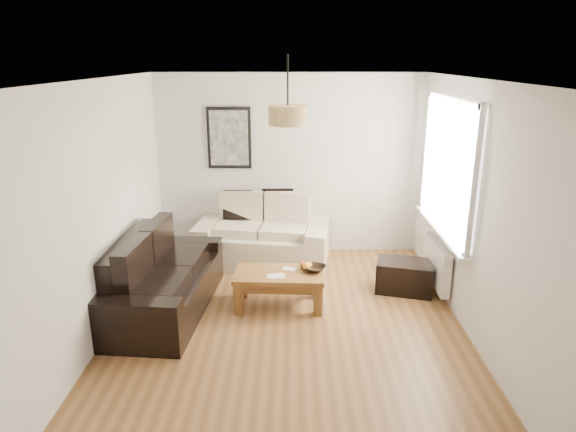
{
  "coord_description": "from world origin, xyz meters",
  "views": [
    {
      "loc": [
        0.05,
        -4.97,
        2.81
      ],
      "look_at": [
        0.0,
        0.6,
        1.05
      ],
      "focal_mm": 31.68,
      "sensor_mm": 36.0,
      "label": 1
    }
  ],
  "objects_px": {
    "coffee_table": "(279,289)",
    "ottoman": "(405,276)",
    "loveseat_cream": "(263,231)",
    "sofa_leather": "(162,275)"
  },
  "relations": [
    {
      "from": "loveseat_cream",
      "to": "sofa_leather",
      "type": "relative_size",
      "value": 0.92
    },
    {
      "from": "loveseat_cream",
      "to": "ottoman",
      "type": "bearing_deg",
      "value": -20.11
    },
    {
      "from": "sofa_leather",
      "to": "ottoman",
      "type": "height_order",
      "value": "sofa_leather"
    },
    {
      "from": "sofa_leather",
      "to": "coffee_table",
      "type": "relative_size",
      "value": 1.92
    },
    {
      "from": "sofa_leather",
      "to": "coffee_table",
      "type": "bearing_deg",
      "value": -80.44
    },
    {
      "from": "coffee_table",
      "to": "sofa_leather",
      "type": "bearing_deg",
      "value": -175.1
    },
    {
      "from": "sofa_leather",
      "to": "loveseat_cream",
      "type": "bearing_deg",
      "value": -31.22
    },
    {
      "from": "ottoman",
      "to": "loveseat_cream",
      "type": "bearing_deg",
      "value": 152.42
    },
    {
      "from": "coffee_table",
      "to": "ottoman",
      "type": "height_order",
      "value": "coffee_table"
    },
    {
      "from": "coffee_table",
      "to": "loveseat_cream",
      "type": "bearing_deg",
      "value": 101.09
    }
  ]
}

